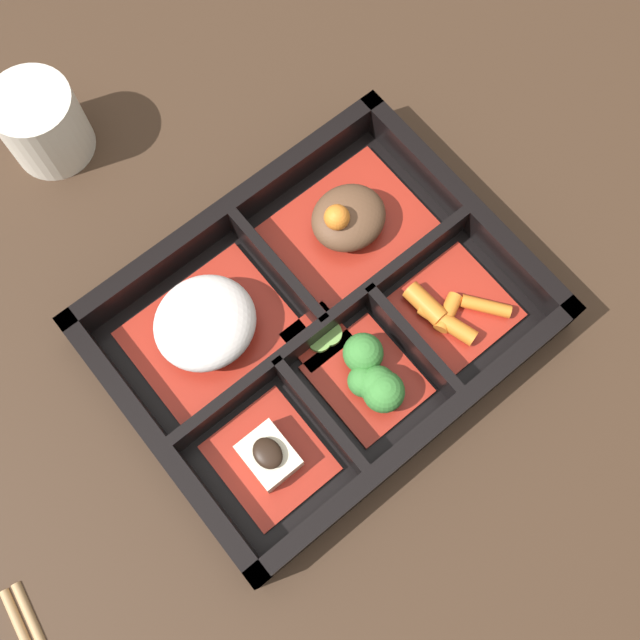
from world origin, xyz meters
TOP-DOWN VIEW (x-y plane):
  - ground_plane at (0.00, 0.00)m, footprint 3.00×3.00m
  - bento_base at (0.00, 0.00)m, footprint 0.31×0.24m
  - bento_rim at (-0.00, -0.00)m, footprint 0.31×0.24m
  - bowl_rice at (-0.07, 0.05)m, footprint 0.12×0.09m
  - bowl_stew at (0.07, 0.05)m, footprint 0.12×0.09m
  - bowl_tofu at (-0.09, -0.06)m, footprint 0.07×0.08m
  - bowl_greens at (-0.00, -0.06)m, footprint 0.07×0.08m
  - bowl_carrots at (0.09, -0.06)m, footprint 0.08×0.08m
  - bowl_pickles at (-0.01, -0.01)m, footprint 0.04×0.04m
  - tea_cup at (-0.07, 0.27)m, footprint 0.07×0.07m

SIDE VIEW (x-z plane):
  - ground_plane at x=0.00m, z-range 0.00..0.00m
  - bento_base at x=0.00m, z-range 0.00..0.01m
  - bowl_pickles at x=-0.01m, z-range 0.01..0.02m
  - bowl_carrots at x=0.09m, z-range 0.01..0.03m
  - bowl_tofu at x=-0.09m, z-range 0.00..0.04m
  - bento_rim at x=0.00m, z-range 0.00..0.04m
  - bowl_stew at x=0.07m, z-range 0.00..0.05m
  - bowl_greens at x=0.00m, z-range 0.01..0.04m
  - bowl_rice at x=-0.07m, z-range 0.01..0.05m
  - tea_cup at x=-0.07m, z-range 0.00..0.07m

